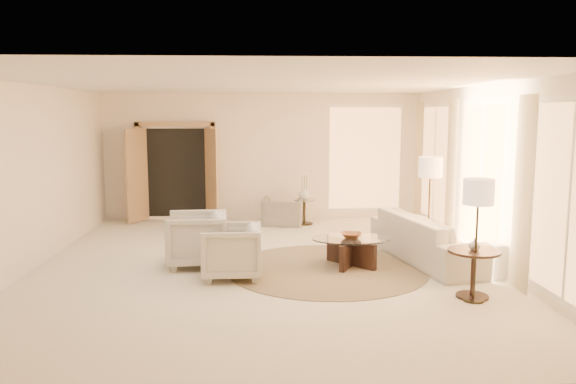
{
  "coord_description": "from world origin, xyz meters",
  "views": [
    {
      "loc": [
        -0.03,
        -8.51,
        2.35
      ],
      "look_at": [
        0.4,
        0.4,
        1.1
      ],
      "focal_mm": 35.0,
      "sensor_mm": 36.0,
      "label": 1
    }
  ],
  "objects_px": {
    "coffee_table": "(351,248)",
    "floor_lamp_far": "(478,198)",
    "end_vase": "(475,245)",
    "accent_chair": "(283,207)",
    "end_table": "(474,265)",
    "sofa": "(431,238)",
    "armchair_right": "(231,249)",
    "side_table": "(304,209)",
    "bowl": "(351,235)",
    "floor_lamp_near": "(430,172)",
    "armchair_left": "(197,237)",
    "side_vase": "(304,193)"
  },
  "relations": [
    {
      "from": "coffee_table",
      "to": "floor_lamp_far",
      "type": "relative_size",
      "value": 0.89
    },
    {
      "from": "coffee_table",
      "to": "end_vase",
      "type": "xyz_separation_m",
      "value": [
        1.33,
        -1.57,
        0.42
      ]
    },
    {
      "from": "coffee_table",
      "to": "end_vase",
      "type": "relative_size",
      "value": 9.02
    },
    {
      "from": "accent_chair",
      "to": "end_table",
      "type": "distance_m",
      "value": 5.35
    },
    {
      "from": "sofa",
      "to": "armchair_right",
      "type": "relative_size",
      "value": 3.01
    },
    {
      "from": "coffee_table",
      "to": "side_table",
      "type": "relative_size",
      "value": 2.56
    },
    {
      "from": "armchair_right",
      "to": "sofa",
      "type": "bearing_deg",
      "value": 103.25
    },
    {
      "from": "coffee_table",
      "to": "bowl",
      "type": "relative_size",
      "value": 4.32
    },
    {
      "from": "side_table",
      "to": "end_vase",
      "type": "bearing_deg",
      "value": -69.96
    },
    {
      "from": "floor_lamp_near",
      "to": "coffee_table",
      "type": "bearing_deg",
      "value": -152.32
    },
    {
      "from": "side_table",
      "to": "end_vase",
      "type": "xyz_separation_m",
      "value": [
        1.79,
        -4.92,
        0.37
      ]
    },
    {
      "from": "accent_chair",
      "to": "coffee_table",
      "type": "height_order",
      "value": "accent_chair"
    },
    {
      "from": "armchair_left",
      "to": "armchair_right",
      "type": "height_order",
      "value": "armchair_left"
    },
    {
      "from": "sofa",
      "to": "side_table",
      "type": "distance_m",
      "value": 3.59
    },
    {
      "from": "bowl",
      "to": "end_vase",
      "type": "height_order",
      "value": "end_vase"
    },
    {
      "from": "floor_lamp_near",
      "to": "end_vase",
      "type": "bearing_deg",
      "value": -92.68
    },
    {
      "from": "floor_lamp_near",
      "to": "side_vase",
      "type": "height_order",
      "value": "floor_lamp_near"
    },
    {
      "from": "floor_lamp_far",
      "to": "end_vase",
      "type": "relative_size",
      "value": 10.12
    },
    {
      "from": "accent_chair",
      "to": "floor_lamp_far",
      "type": "distance_m",
      "value": 5.55
    },
    {
      "from": "floor_lamp_far",
      "to": "floor_lamp_near",
      "type": "bearing_deg",
      "value": 86.62
    },
    {
      "from": "armchair_left",
      "to": "floor_lamp_far",
      "type": "relative_size",
      "value": 0.59
    },
    {
      "from": "armchair_left",
      "to": "floor_lamp_near",
      "type": "height_order",
      "value": "floor_lamp_near"
    },
    {
      "from": "armchair_left",
      "to": "floor_lamp_near",
      "type": "xyz_separation_m",
      "value": [
        3.83,
        0.61,
        0.93
      ]
    },
    {
      "from": "armchair_left",
      "to": "armchair_right",
      "type": "bearing_deg",
      "value": 36.64
    },
    {
      "from": "end_table",
      "to": "end_vase",
      "type": "relative_size",
      "value": 4.3
    },
    {
      "from": "armchair_right",
      "to": "floor_lamp_far",
      "type": "distance_m",
      "value": 3.45
    },
    {
      "from": "accent_chair",
      "to": "coffee_table",
      "type": "distance_m",
      "value": 3.41
    },
    {
      "from": "armchair_left",
      "to": "accent_chair",
      "type": "distance_m",
      "value": 3.46
    },
    {
      "from": "bowl",
      "to": "floor_lamp_far",
      "type": "bearing_deg",
      "value": -52.96
    },
    {
      "from": "accent_chair",
      "to": "side_vase",
      "type": "distance_m",
      "value": 0.55
    },
    {
      "from": "armchair_right",
      "to": "end_vase",
      "type": "distance_m",
      "value": 3.32
    },
    {
      "from": "coffee_table",
      "to": "end_table",
      "type": "relative_size",
      "value": 2.1
    },
    {
      "from": "side_vase",
      "to": "floor_lamp_near",
      "type": "bearing_deg",
      "value": -53.77
    },
    {
      "from": "armchair_left",
      "to": "side_table",
      "type": "xyz_separation_m",
      "value": [
        1.92,
        3.2,
        -0.13
      ]
    },
    {
      "from": "side_table",
      "to": "bowl",
      "type": "distance_m",
      "value": 3.39
    },
    {
      "from": "armchair_right",
      "to": "end_table",
      "type": "height_order",
      "value": "armchair_right"
    },
    {
      "from": "coffee_table",
      "to": "end_vase",
      "type": "distance_m",
      "value": 2.1
    },
    {
      "from": "coffee_table",
      "to": "end_table",
      "type": "xyz_separation_m",
      "value": [
        1.33,
        -1.57,
        0.15
      ]
    },
    {
      "from": "sofa",
      "to": "end_table",
      "type": "bearing_deg",
      "value": 167.25
    },
    {
      "from": "coffee_table",
      "to": "bowl",
      "type": "height_order",
      "value": "bowl"
    },
    {
      "from": "end_table",
      "to": "side_table",
      "type": "height_order",
      "value": "end_table"
    },
    {
      "from": "end_table",
      "to": "floor_lamp_far",
      "type": "distance_m",
      "value": 0.91
    },
    {
      "from": "armchair_left",
      "to": "bowl",
      "type": "distance_m",
      "value": 2.4
    },
    {
      "from": "sofa",
      "to": "armchair_right",
      "type": "distance_m",
      "value": 3.25
    },
    {
      "from": "floor_lamp_near",
      "to": "floor_lamp_far",
      "type": "relative_size",
      "value": 1.05
    },
    {
      "from": "accent_chair",
      "to": "armchair_left",
      "type": "bearing_deg",
      "value": 72.93
    },
    {
      "from": "armchair_left",
      "to": "side_table",
      "type": "height_order",
      "value": "armchair_left"
    },
    {
      "from": "sofa",
      "to": "end_table",
      "type": "distance_m",
      "value": 1.81
    },
    {
      "from": "coffee_table",
      "to": "end_vase",
      "type": "bearing_deg",
      "value": -49.76
    },
    {
      "from": "armchair_left",
      "to": "floor_lamp_near",
      "type": "relative_size",
      "value": 0.56
    }
  ]
}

